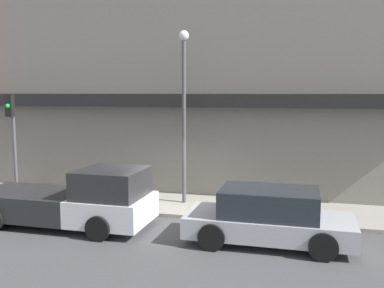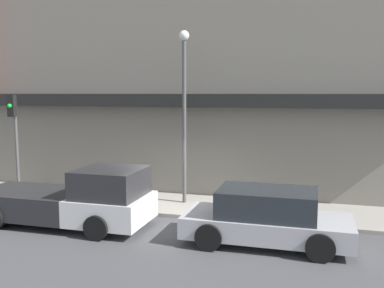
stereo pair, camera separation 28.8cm
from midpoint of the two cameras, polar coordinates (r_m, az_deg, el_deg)
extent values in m
plane|color=#424244|center=(14.30, -4.16, -9.75)|extent=(80.00, 80.00, 0.00)
cube|color=gray|center=(15.60, -2.43, -8.09)|extent=(36.00, 2.89, 0.12)
cube|color=gray|center=(17.96, 0.31, 10.78)|extent=(19.80, 3.00, 10.63)
cube|color=black|center=(16.18, -1.29, 5.81)|extent=(18.22, 0.60, 0.50)
cube|color=silver|center=(13.16, -11.20, -8.52)|extent=(2.21, 2.07, 0.78)
cube|color=#262628|center=(12.97, -11.28, -5.09)|extent=(1.88, 1.91, 0.83)
cube|color=#262628|center=(14.56, -21.11, -7.36)|extent=(3.32, 2.07, 0.78)
cylinder|color=black|center=(14.11, -9.11, -8.53)|extent=(0.72, 0.22, 0.72)
cylinder|color=black|center=(12.33, -13.08, -10.91)|extent=(0.72, 0.22, 0.72)
cylinder|color=black|center=(15.78, -20.66, -7.25)|extent=(0.72, 0.22, 0.72)
cube|color=#ADADB2|center=(11.98, 9.52, -10.64)|extent=(4.48, 1.89, 0.57)
cube|color=#23282D|center=(11.80, 9.58, -7.66)|extent=(2.60, 1.70, 0.72)
cylinder|color=black|center=(12.89, 16.16, -10.21)|extent=(0.72, 0.22, 0.72)
cylinder|color=black|center=(11.09, 16.39, -13.04)|extent=(0.72, 0.22, 0.72)
cylinder|color=black|center=(13.10, 3.76, -9.67)|extent=(0.72, 0.22, 0.72)
cylinder|color=black|center=(11.34, 1.88, -12.32)|extent=(0.72, 0.22, 0.72)
cylinder|color=yellow|center=(14.15, 14.51, -8.54)|extent=(0.20, 0.20, 0.51)
sphere|color=yellow|center=(14.07, 14.55, -7.26)|extent=(0.19, 0.19, 0.19)
cylinder|color=#4C4C4C|center=(15.21, -1.62, 2.77)|extent=(0.14, 0.14, 5.75)
sphere|color=silver|center=(15.30, -1.66, 14.25)|extent=(0.36, 0.36, 0.36)
cylinder|color=#4C4C4C|center=(17.34, -23.01, -0.38)|extent=(0.12, 0.12, 3.88)
cube|color=black|center=(17.10, -23.58, 4.68)|extent=(0.28, 0.20, 0.80)
sphere|color=green|center=(17.01, -23.83, 4.66)|extent=(0.16, 0.16, 0.16)
camera|label=1|loc=(0.14, -90.56, -0.07)|focal=40.00mm
camera|label=2|loc=(0.14, 89.44, 0.07)|focal=40.00mm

